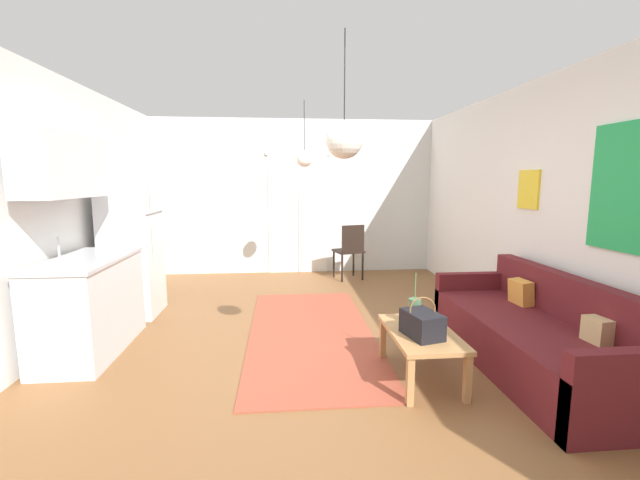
% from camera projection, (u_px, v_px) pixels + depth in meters
% --- Properties ---
extents(ground_plane, '(5.34, 8.05, 0.10)m').
position_uv_depth(ground_plane, '(310.00, 372.00, 3.55)').
color(ground_plane, brown).
extents(wall_back, '(4.94, 0.13, 2.62)m').
position_uv_depth(wall_back, '(295.00, 198.00, 7.07)').
color(wall_back, silver).
rests_on(wall_back, ground_plane).
extents(wall_right, '(0.12, 7.65, 2.62)m').
position_uv_depth(wall_right, '(586.00, 213.00, 3.56)').
color(wall_right, white).
rests_on(wall_right, ground_plane).
extents(area_rug, '(1.27, 2.93, 0.01)m').
position_uv_depth(area_rug, '(311.00, 332.00, 4.32)').
color(area_rug, '#9E4733').
rests_on(area_rug, ground_plane).
extents(couch, '(0.84, 2.15, 0.79)m').
position_uv_depth(couch, '(538.00, 338.00, 3.48)').
color(couch, '#5B191E').
rests_on(couch, ground_plane).
extents(coffee_table, '(0.50, 0.88, 0.40)m').
position_uv_depth(coffee_table, '(421.00, 337.00, 3.30)').
color(coffee_table, '#B27F4C').
rests_on(coffee_table, ground_plane).
extents(bamboo_vase, '(0.11, 0.11, 0.44)m').
position_uv_depth(bamboo_vase, '(415.00, 311.00, 3.43)').
color(bamboo_vase, '#47704C').
rests_on(bamboo_vase, coffee_table).
extents(handbag, '(0.29, 0.37, 0.32)m').
position_uv_depth(handbag, '(422.00, 324.00, 3.16)').
color(handbag, black).
rests_on(handbag, coffee_table).
extents(refrigerator, '(0.58, 0.65, 1.73)m').
position_uv_depth(refrigerator, '(132.00, 243.00, 4.83)').
color(refrigerator, white).
rests_on(refrigerator, ground_plane).
extents(kitchen_counter, '(0.59, 1.27, 2.00)m').
position_uv_depth(kitchen_counter, '(84.00, 273.00, 3.76)').
color(kitchen_counter, silver).
rests_on(kitchen_counter, ground_plane).
extents(accent_chair, '(0.51, 0.50, 0.90)m').
position_uv_depth(accent_chair, '(350.00, 248.00, 6.57)').
color(accent_chair, black).
rests_on(accent_chair, ground_plane).
extents(pendant_lamp_near, '(0.27, 0.27, 0.87)m').
position_uv_depth(pendant_lamp_near, '(344.00, 140.00, 2.88)').
color(pendant_lamp_near, black).
extents(pendant_lamp_far, '(0.22, 0.22, 0.85)m').
position_uv_depth(pendant_lamp_far, '(304.00, 159.00, 5.36)').
color(pendant_lamp_far, black).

